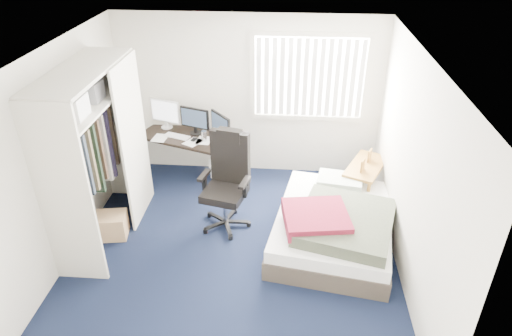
{
  "coord_description": "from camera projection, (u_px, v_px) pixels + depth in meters",
  "views": [
    {
      "loc": [
        0.64,
        -4.43,
        3.79
      ],
      "look_at": [
        0.25,
        0.4,
        0.99
      ],
      "focal_mm": 32.0,
      "sensor_mm": 36.0,
      "label": 1
    }
  ],
  "objects": [
    {
      "name": "footstool",
      "position": [
        218.0,
        165.0,
        7.29
      ],
      "size": [
        0.33,
        0.28,
        0.23
      ],
      "color": "white",
      "rests_on": "ground"
    },
    {
      "name": "pine_box",
      "position": [
        110.0,
        225.0,
        5.95
      ],
      "size": [
        0.48,
        0.39,
        0.32
      ],
      "primitive_type": "cube",
      "rotation": [
        0.0,
        0.0,
        0.16
      ],
      "color": "tan",
      "rests_on": "ground"
    },
    {
      "name": "office_chair",
      "position": [
        227.0,
        190.0,
        6.04
      ],
      "size": [
        0.76,
        0.76,
        1.33
      ],
      "color": "black",
      "rests_on": "ground"
    },
    {
      "name": "desk",
      "position": [
        190.0,
        133.0,
        6.95
      ],
      "size": [
        1.64,
        1.16,
        1.2
      ],
      "color": "black",
      "rests_on": "ground"
    },
    {
      "name": "nightstand",
      "position": [
        366.0,
        169.0,
        6.51
      ],
      "size": [
        0.74,
        0.95,
        0.77
      ],
      "color": "brown",
      "rests_on": "ground"
    },
    {
      "name": "window_assembly",
      "position": [
        309.0,
        78.0,
        6.66
      ],
      "size": [
        1.72,
        0.09,
        1.32
      ],
      "color": "white",
      "rests_on": "ground"
    },
    {
      "name": "ground",
      "position": [
        234.0,
        251.0,
        5.76
      ],
      "size": [
        4.2,
        4.2,
        0.0
      ],
      "primitive_type": "plane",
      "color": "black",
      "rests_on": "ground"
    },
    {
      "name": "room_shell",
      "position": [
        231.0,
        144.0,
        5.01
      ],
      "size": [
        4.2,
        4.2,
        4.2
      ],
      "color": "silver",
      "rests_on": "ground"
    },
    {
      "name": "bed",
      "position": [
        334.0,
        225.0,
        5.78
      ],
      "size": [
        1.73,
        2.12,
        0.63
      ],
      "color": "#393129",
      "rests_on": "ground"
    },
    {
      "name": "closet",
      "position": [
        95.0,
        141.0,
        5.43
      ],
      "size": [
        0.64,
        1.84,
        2.22
      ],
      "color": "beige",
      "rests_on": "ground"
    }
  ]
}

